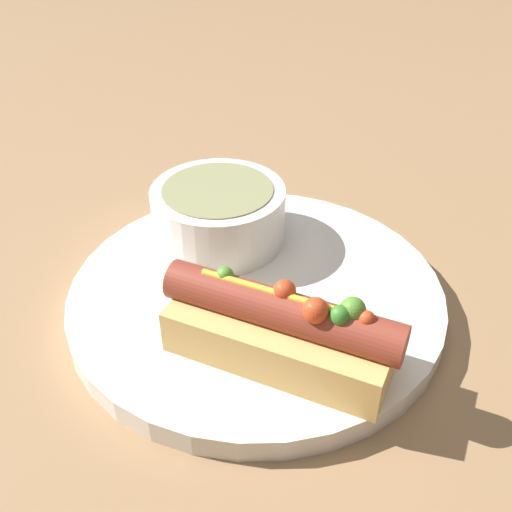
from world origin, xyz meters
TOP-DOWN VIEW (x-y plane):
  - ground_plane at (0.00, 0.00)m, footprint 4.00×4.00m
  - dinner_plate at (0.00, 0.00)m, footprint 0.28×0.28m
  - hot_dog at (0.02, -0.07)m, footprint 0.16×0.10m
  - soup_bowl at (-0.04, 0.06)m, footprint 0.11×0.11m
  - spoon at (-0.07, 0.05)m, footprint 0.07×0.17m

SIDE VIEW (x-z plane):
  - ground_plane at x=0.00m, z-range 0.00..0.00m
  - dinner_plate at x=0.00m, z-range 0.00..0.02m
  - spoon at x=-0.07m, z-range 0.02..0.03m
  - hot_dog at x=0.02m, z-range 0.01..0.07m
  - soup_bowl at x=-0.04m, z-range 0.02..0.07m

